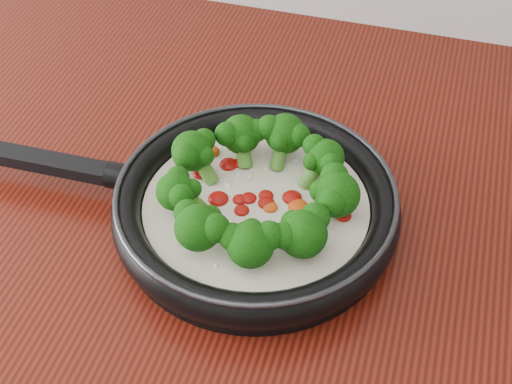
% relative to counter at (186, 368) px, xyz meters
% --- Properties ---
extents(counter, '(1.60, 0.80, 0.90)m').
position_rel_counter_xyz_m(counter, '(0.00, 0.00, 0.00)').
color(counter, '#320A05').
rests_on(counter, ground).
extents(skillet, '(0.49, 0.32, 0.09)m').
position_rel_counter_xyz_m(skillet, '(0.14, -0.06, 0.48)').
color(skillet, black).
rests_on(skillet, counter).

